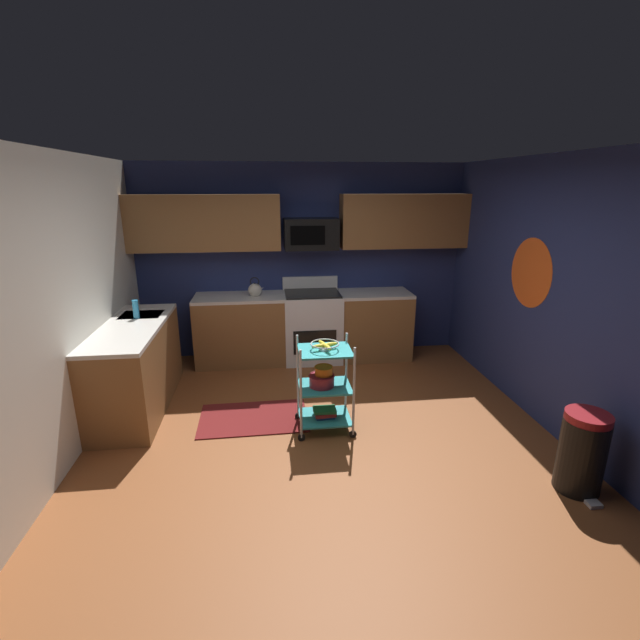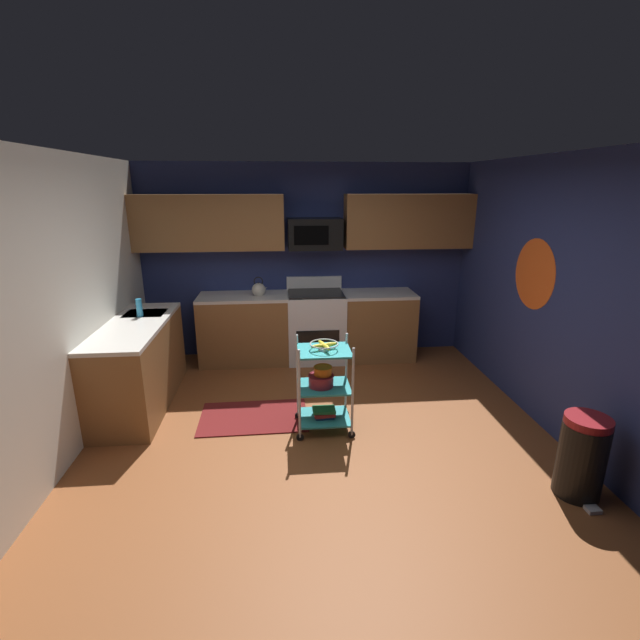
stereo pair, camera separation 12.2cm
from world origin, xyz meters
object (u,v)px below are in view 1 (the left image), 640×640
(mixing_bowl_small, at_px, (324,370))
(trash_can, at_px, (582,452))
(dish_soap_bottle, at_px, (136,309))
(microwave, at_px, (311,234))
(book_stack, at_px, (325,412))
(rolling_cart, at_px, (325,386))
(kettle, at_px, (255,290))
(oven_range, at_px, (312,325))
(fruit_bowl, at_px, (325,345))
(mixing_bowl_large, at_px, (322,380))

(mixing_bowl_small, xyz_separation_m, trash_can, (1.88, -1.16, -0.29))
(dish_soap_bottle, bearing_deg, mixing_bowl_small, -26.62)
(microwave, xyz_separation_m, book_stack, (-0.07, -1.98, -1.53))
(microwave, relative_size, rolling_cart, 0.77)
(dish_soap_bottle, bearing_deg, kettle, 35.20)
(oven_range, bearing_deg, trash_can, -59.32)
(dish_soap_bottle, bearing_deg, trash_can, -29.15)
(rolling_cart, xyz_separation_m, fruit_bowl, (-0.00, 0.00, 0.42))
(kettle, height_order, trash_can, kettle)
(book_stack, xyz_separation_m, trash_can, (1.87, -1.15, 0.16))
(rolling_cart, distance_m, trash_can, 2.19)
(mixing_bowl_large, bearing_deg, rolling_cart, -0.00)
(mixing_bowl_large, xyz_separation_m, book_stack, (0.03, 0.00, -0.35))
(mixing_bowl_large, bearing_deg, mixing_bowl_small, 16.49)
(microwave, height_order, kettle, microwave)
(mixing_bowl_small, distance_m, kettle, 2.01)
(fruit_bowl, bearing_deg, microwave, 87.90)
(microwave, relative_size, dish_soap_bottle, 3.50)
(oven_range, bearing_deg, rolling_cart, -92.23)
(mixing_bowl_large, height_order, trash_can, trash_can)
(fruit_bowl, relative_size, trash_can, 0.41)
(mixing_bowl_large, xyz_separation_m, trash_can, (1.89, -1.15, -0.19))
(rolling_cart, relative_size, trash_can, 1.39)
(microwave, bearing_deg, rolling_cart, -92.10)
(microwave, xyz_separation_m, trash_can, (1.79, -3.13, -1.37))
(dish_soap_bottle, bearing_deg, book_stack, -26.63)
(oven_range, height_order, kettle, kettle)
(kettle, xyz_separation_m, trash_can, (2.54, -3.02, -0.67))
(oven_range, distance_m, trash_can, 3.52)
(oven_range, distance_m, rolling_cart, 1.87)
(microwave, xyz_separation_m, dish_soap_bottle, (-2.02, -1.00, -0.68))
(book_stack, height_order, trash_can, trash_can)
(mixing_bowl_large, distance_m, book_stack, 0.35)
(microwave, xyz_separation_m, kettle, (-0.75, -0.11, -0.70))
(mixing_bowl_small, distance_m, trash_can, 2.22)
(mixing_bowl_large, xyz_separation_m, kettle, (-0.65, 1.87, 0.48))
(mixing_bowl_large, bearing_deg, oven_range, 86.89)
(kettle, bearing_deg, oven_range, 0.29)
(rolling_cart, xyz_separation_m, book_stack, (-0.00, 0.00, -0.28))
(fruit_bowl, bearing_deg, rolling_cart, -71.57)
(oven_range, distance_m, book_stack, 1.90)
(oven_range, distance_m, fruit_bowl, 1.92)
(dish_soap_bottle, bearing_deg, mixing_bowl_large, -26.97)
(fruit_bowl, xyz_separation_m, trash_can, (1.87, -1.15, -0.55))
(dish_soap_bottle, relative_size, trash_can, 0.30)
(mixing_bowl_small, height_order, dish_soap_bottle, dish_soap_bottle)
(fruit_bowl, xyz_separation_m, mixing_bowl_small, (-0.01, 0.01, -0.26))
(mixing_bowl_small, xyz_separation_m, book_stack, (0.01, -0.01, -0.45))
(fruit_bowl, xyz_separation_m, kettle, (-0.68, 1.87, 0.12))
(rolling_cart, relative_size, mixing_bowl_large, 3.63)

